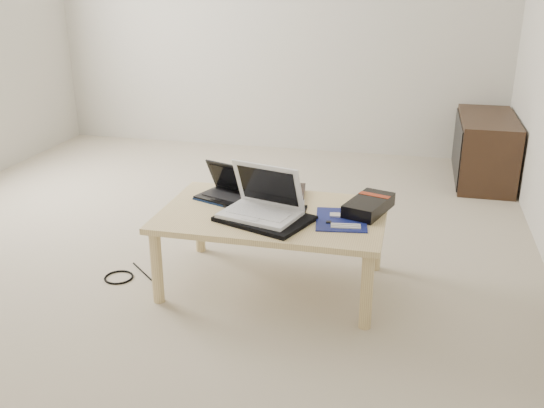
% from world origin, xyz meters
% --- Properties ---
extents(ground, '(4.00, 4.00, 0.00)m').
position_xyz_m(ground, '(0.00, 0.00, 0.00)').
color(ground, '#B3A891').
rests_on(ground, ground).
extents(coffee_table, '(1.10, 0.70, 0.40)m').
position_xyz_m(coffee_table, '(0.59, -0.57, 0.35)').
color(coffee_table, '#E0C787').
rests_on(coffee_table, ground).
extents(media_cabinet, '(0.41, 0.90, 0.50)m').
position_xyz_m(media_cabinet, '(1.77, 1.45, 0.25)').
color(media_cabinet, '#392517').
rests_on(media_cabinet, ground).
extents(book, '(0.32, 0.28, 0.03)m').
position_xyz_m(book, '(0.56, -0.32, 0.41)').
color(book, black).
rests_on(book, coffee_table).
extents(netbook, '(0.33, 0.29, 0.19)m').
position_xyz_m(netbook, '(0.32, -0.43, 0.44)').
color(netbook, black).
rests_on(netbook, coffee_table).
extents(tablet, '(0.23, 0.18, 0.01)m').
position_xyz_m(tablet, '(0.64, -0.55, 0.41)').
color(tablet, black).
rests_on(tablet, coffee_table).
extents(remote, '(0.09, 0.22, 0.02)m').
position_xyz_m(remote, '(0.72, -0.51, 0.41)').
color(remote, silver).
rests_on(remote, coffee_table).
extents(neoprene_sleeve, '(0.49, 0.43, 0.02)m').
position_xyz_m(neoprene_sleeve, '(0.58, -0.69, 0.41)').
color(neoprene_sleeve, black).
rests_on(neoprene_sleeve, coffee_table).
extents(white_laptop, '(0.41, 0.34, 0.25)m').
position_xyz_m(white_laptop, '(0.57, -0.66, 0.47)').
color(white_laptop, white).
rests_on(white_laptop, neoprene_sleeve).
extents(motherboard, '(0.28, 0.33, 0.01)m').
position_xyz_m(motherboard, '(0.94, -0.60, 0.40)').
color(motherboard, '#0B144B').
rests_on(motherboard, coffee_table).
extents(gpu_box, '(0.25, 0.35, 0.07)m').
position_xyz_m(gpu_box, '(1.05, -0.46, 0.43)').
color(gpu_box, black).
rests_on(gpu_box, coffee_table).
extents(cable_coil, '(0.11, 0.11, 0.01)m').
position_xyz_m(cable_coil, '(0.38, -0.54, 0.41)').
color(cable_coil, black).
rests_on(cable_coil, coffee_table).
extents(floor_cable_coil, '(0.20, 0.20, 0.01)m').
position_xyz_m(floor_cable_coil, '(-0.21, -0.70, 0.01)').
color(floor_cable_coil, black).
rests_on(floor_cable_coil, ground).
extents(floor_cable_trail, '(0.24, 0.21, 0.01)m').
position_xyz_m(floor_cable_trail, '(-0.09, -0.63, 0.00)').
color(floor_cable_trail, black).
rests_on(floor_cable_trail, ground).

